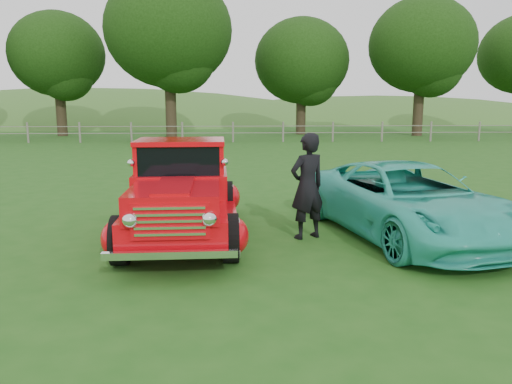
{
  "coord_description": "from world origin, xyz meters",
  "views": [
    {
      "loc": [
        0.0,
        -7.87,
        2.45
      ],
      "look_at": [
        0.42,
        1.2,
        0.78
      ],
      "focal_mm": 35.0,
      "sensor_mm": 36.0,
      "label": 1
    }
  ],
  "objects_px": {
    "tree_mid_west": "(57,55)",
    "tree_near_east": "(302,61)",
    "tree_near_west": "(169,30)",
    "red_pickup": "(182,194)",
    "man": "(307,186)",
    "tree_mid_east": "(422,45)",
    "teal_sedan": "(407,201)"
  },
  "relations": [
    {
      "from": "tree_near_east",
      "to": "tree_mid_east",
      "type": "xyz_separation_m",
      "value": [
        8.0,
        -2.0,
        0.93
      ]
    },
    {
      "from": "tree_mid_west",
      "to": "tree_near_east",
      "type": "xyz_separation_m",
      "value": [
        17.0,
        1.0,
        -0.3
      ]
    },
    {
      "from": "tree_mid_west",
      "to": "red_pickup",
      "type": "height_order",
      "value": "tree_mid_west"
    },
    {
      "from": "red_pickup",
      "to": "tree_near_east",
      "type": "bearing_deg",
      "value": 76.38
    },
    {
      "from": "tree_mid_west",
      "to": "red_pickup",
      "type": "distance_m",
      "value": 29.58
    },
    {
      "from": "tree_near_east",
      "to": "red_pickup",
      "type": "bearing_deg",
      "value": -101.94
    },
    {
      "from": "tree_near_west",
      "to": "tree_mid_east",
      "type": "height_order",
      "value": "tree_near_west"
    },
    {
      "from": "tree_mid_west",
      "to": "teal_sedan",
      "type": "xyz_separation_m",
      "value": [
        15.13,
        -27.22,
        -4.88
      ]
    },
    {
      "from": "tree_mid_east",
      "to": "red_pickup",
      "type": "relative_size",
      "value": 1.88
    },
    {
      "from": "man",
      "to": "tree_mid_west",
      "type": "bearing_deg",
      "value": -91.0
    },
    {
      "from": "teal_sedan",
      "to": "man",
      "type": "relative_size",
      "value": 2.55
    },
    {
      "from": "red_pickup",
      "to": "man",
      "type": "relative_size",
      "value": 2.65
    },
    {
      "from": "tree_mid_west",
      "to": "tree_mid_east",
      "type": "xyz_separation_m",
      "value": [
        25.0,
        -1.0,
        0.62
      ]
    },
    {
      "from": "tree_mid_east",
      "to": "teal_sedan",
      "type": "distance_m",
      "value": 28.55
    },
    {
      "from": "red_pickup",
      "to": "tree_mid_east",
      "type": "bearing_deg",
      "value": 60.16
    },
    {
      "from": "tree_near_west",
      "to": "man",
      "type": "bearing_deg",
      "value": -77.61
    },
    {
      "from": "tree_near_east",
      "to": "teal_sedan",
      "type": "bearing_deg",
      "value": -93.8
    },
    {
      "from": "tree_mid_east",
      "to": "red_pickup",
      "type": "distance_m",
      "value": 29.99
    },
    {
      "from": "tree_near_west",
      "to": "man",
      "type": "height_order",
      "value": "tree_near_west"
    },
    {
      "from": "tree_mid_west",
      "to": "teal_sedan",
      "type": "height_order",
      "value": "tree_mid_west"
    },
    {
      "from": "tree_mid_east",
      "to": "man",
      "type": "height_order",
      "value": "tree_mid_east"
    },
    {
      "from": "tree_near_east",
      "to": "tree_near_west",
      "type": "bearing_deg",
      "value": -156.04
    },
    {
      "from": "teal_sedan",
      "to": "red_pickup",
      "type": "bearing_deg",
      "value": 164.15
    },
    {
      "from": "tree_mid_west",
      "to": "tree_mid_east",
      "type": "height_order",
      "value": "tree_mid_east"
    },
    {
      "from": "tree_mid_west",
      "to": "man",
      "type": "bearing_deg",
      "value": -63.91
    },
    {
      "from": "tree_mid_west",
      "to": "tree_mid_east",
      "type": "bearing_deg",
      "value": -2.29
    },
    {
      "from": "tree_near_west",
      "to": "tree_mid_east",
      "type": "relative_size",
      "value": 1.1
    },
    {
      "from": "tree_near_west",
      "to": "red_pickup",
      "type": "bearing_deg",
      "value": -82.69
    },
    {
      "from": "tree_near_east",
      "to": "red_pickup",
      "type": "distance_m",
      "value": 28.97
    },
    {
      "from": "tree_near_west",
      "to": "tree_mid_east",
      "type": "bearing_deg",
      "value": 6.71
    },
    {
      "from": "red_pickup",
      "to": "teal_sedan",
      "type": "xyz_separation_m",
      "value": [
        4.05,
        -0.21,
        -0.12
      ]
    },
    {
      "from": "tree_near_west",
      "to": "red_pickup",
      "type": "distance_m",
      "value": 24.94
    }
  ]
}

